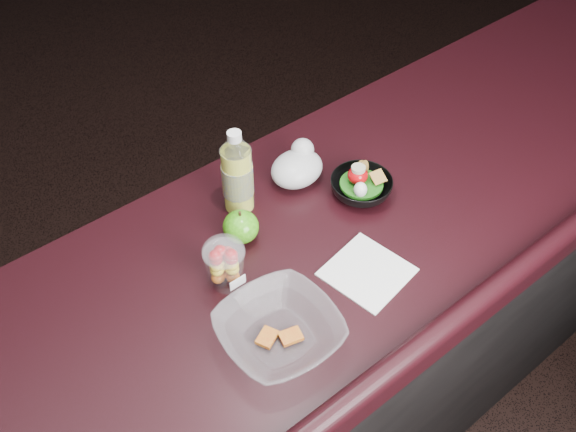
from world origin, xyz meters
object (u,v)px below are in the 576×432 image
object	(u,v)px
fruit_cup	(225,263)
snack_bowl	(361,186)
green_apple	(241,227)
takeout_bowl	(279,331)
lemonade_bottle	(237,177)

from	to	relation	value
fruit_cup	snack_bowl	xyz separation A→B (m)	(0.40, 0.02, -0.04)
fruit_cup	green_apple	size ratio (longest dim) A/B	1.50
snack_bowl	takeout_bowl	size ratio (longest dim) A/B	0.75
lemonade_bottle	snack_bowl	size ratio (longest dim) A/B	1.20
lemonade_bottle	green_apple	bearing A→B (deg)	-123.08
green_apple	takeout_bowl	xyz separation A→B (m)	(-0.10, -0.26, -0.01)
fruit_cup	snack_bowl	size ratio (longest dim) A/B	0.69
green_apple	snack_bowl	distance (m)	0.31
lemonade_bottle	takeout_bowl	distance (m)	0.39
fruit_cup	snack_bowl	bearing A→B (deg)	2.94
lemonade_bottle	green_apple	world-z (taller)	lemonade_bottle
green_apple	lemonade_bottle	bearing A→B (deg)	56.92
fruit_cup	green_apple	bearing A→B (deg)	40.25
lemonade_bottle	fruit_cup	world-z (taller)	lemonade_bottle
green_apple	snack_bowl	size ratio (longest dim) A/B	0.46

